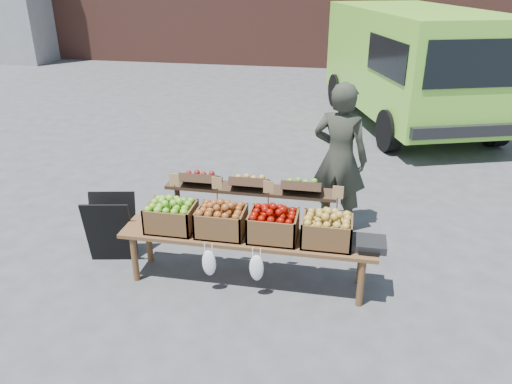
% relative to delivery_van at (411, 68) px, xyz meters
% --- Properties ---
extents(ground, '(80.00, 80.00, 0.00)m').
position_rel_delivery_van_xyz_m(ground, '(-1.97, -6.75, -1.19)').
color(ground, '#48484B').
extents(delivery_van, '(4.04, 5.83, 2.39)m').
position_rel_delivery_van_xyz_m(delivery_van, '(0.00, 0.00, 0.00)').
color(delivery_van, '#81DE3B').
rests_on(delivery_van, ground).
extents(vendor, '(0.80, 0.63, 1.92)m').
position_rel_delivery_van_xyz_m(vendor, '(-1.28, -5.12, -0.23)').
color(vendor, '#2D3025').
rests_on(vendor, ground).
extents(chalkboard_sign, '(0.58, 0.39, 0.81)m').
position_rel_delivery_van_xyz_m(chalkboard_sign, '(-3.79, -6.43, -0.79)').
color(chalkboard_sign, black).
rests_on(chalkboard_sign, ground).
extents(back_table, '(2.10, 0.44, 1.04)m').
position_rel_delivery_van_xyz_m(back_table, '(-2.27, -5.87, -0.67)').
color(back_table, '#3A2719').
rests_on(back_table, ground).
extents(display_bench, '(2.70, 0.56, 0.57)m').
position_rel_delivery_van_xyz_m(display_bench, '(-2.16, -6.59, -0.91)').
color(display_bench, brown).
rests_on(display_bench, ground).
extents(crate_golden_apples, '(0.50, 0.40, 0.28)m').
position_rel_delivery_van_xyz_m(crate_golden_apples, '(-2.99, -6.59, -0.48)').
color(crate_golden_apples, '#55982F').
rests_on(crate_golden_apples, display_bench).
extents(crate_russet_pears, '(0.50, 0.40, 0.28)m').
position_rel_delivery_van_xyz_m(crate_russet_pears, '(-2.44, -6.59, -0.48)').
color(crate_russet_pears, '#93562A').
rests_on(crate_russet_pears, display_bench).
extents(crate_red_apples, '(0.50, 0.40, 0.28)m').
position_rel_delivery_van_xyz_m(crate_red_apples, '(-1.89, -6.59, -0.48)').
color(crate_red_apples, '#6F0503').
rests_on(crate_red_apples, display_bench).
extents(crate_green_apples, '(0.50, 0.40, 0.28)m').
position_rel_delivery_van_xyz_m(crate_green_apples, '(-1.34, -6.59, -0.48)').
color(crate_green_apples, '#ABA323').
rests_on(crate_green_apples, display_bench).
extents(weighing_scale, '(0.34, 0.30, 0.08)m').
position_rel_delivery_van_xyz_m(weighing_scale, '(-0.91, -6.59, -0.58)').
color(weighing_scale, '#232326').
rests_on(weighing_scale, display_bench).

